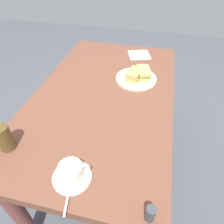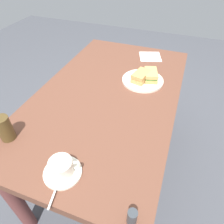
{
  "view_description": "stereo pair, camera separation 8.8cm",
  "coord_description": "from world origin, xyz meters",
  "views": [
    {
      "loc": [
        0.91,
        0.26,
        1.41
      ],
      "look_at": [
        0.18,
        0.09,
        0.74
      ],
      "focal_mm": 32.64,
      "sensor_mm": 36.0,
      "label": 1
    },
    {
      "loc": [
        0.88,
        0.35,
        1.41
      ],
      "look_at": [
        0.18,
        0.09,
        0.74
      ],
      "focal_mm": 32.64,
      "sensor_mm": 36.0,
      "label": 2
    }
  ],
  "objects": [
    {
      "name": "ground_plane",
      "position": [
        0.0,
        0.0,
        0.0
      ],
      "size": [
        6.0,
        6.0,
        0.0
      ],
      "primitive_type": "plane",
      "color": "#44464D"
    },
    {
      "name": "sandwich_front",
      "position": [
        -0.17,
        0.15,
        0.75
      ],
      "size": [
        0.14,
        0.1,
        0.05
      ],
      "color": "tan",
      "rests_on": "sandwich_plate"
    },
    {
      "name": "napkin",
      "position": [
        -0.52,
        0.13,
        0.72
      ],
      "size": [
        0.19,
        0.19,
        0.0
      ],
      "primitive_type": "cube",
      "rotation": [
        0.0,
        0.0,
        0.33
      ],
      "color": "white",
      "rests_on": "dining_table"
    },
    {
      "name": "sandwich_back",
      "position": [
        -0.2,
        0.2,
        0.75
      ],
      "size": [
        0.14,
        0.11,
        0.05
      ],
      "color": "tan",
      "rests_on": "sandwich_plate"
    },
    {
      "name": "dining_table",
      "position": [
        0.0,
        0.0,
        0.61
      ],
      "size": [
        1.34,
        0.78,
        0.71
      ],
      "color": "brown",
      "rests_on": "ground_plane"
    },
    {
      "name": "salt_shaker",
      "position": [
        0.62,
        0.32,
        0.75
      ],
      "size": [
        0.03,
        0.03,
        0.07
      ],
      "primitive_type": "cylinder",
      "color": "#33383D",
      "rests_on": "dining_table"
    },
    {
      "name": "sandwich_plate",
      "position": [
        -0.18,
        0.16,
        0.72
      ],
      "size": [
        0.25,
        0.25,
        0.01
      ],
      "primitive_type": "cylinder",
      "color": "silver",
      "rests_on": "dining_table"
    },
    {
      "name": "spoon",
      "position": [
        0.62,
        0.04,
        0.73
      ],
      "size": [
        0.1,
        0.03,
        0.01
      ],
      "color": "silver",
      "rests_on": "coffee_saucer"
    },
    {
      "name": "coffee_cup",
      "position": [
        0.55,
        0.03,
        0.76
      ],
      "size": [
        0.09,
        0.11,
        0.06
      ],
      "color": "silver",
      "rests_on": "coffee_saucer"
    },
    {
      "name": "drinking_glass",
      "position": [
        0.47,
        -0.29,
        0.77
      ],
      "size": [
        0.06,
        0.06,
        0.12
      ],
      "primitive_type": "cylinder",
      "color": "#4E3C1E",
      "rests_on": "dining_table"
    },
    {
      "name": "coffee_saucer",
      "position": [
        0.55,
        0.02,
        0.72
      ],
      "size": [
        0.15,
        0.15,
        0.01
      ],
      "primitive_type": "cylinder",
      "color": "silver",
      "rests_on": "dining_table"
    }
  ]
}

